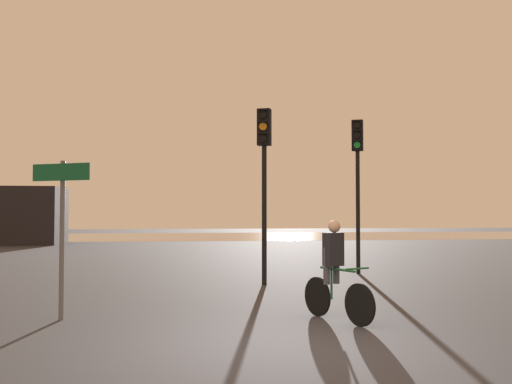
{
  "coord_description": "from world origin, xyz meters",
  "views": [
    {
      "loc": [
        -1.16,
        -7.18,
        1.72
      ],
      "look_at": [
        0.5,
        5.0,
        2.2
      ],
      "focal_mm": 40.0,
      "sensor_mm": 36.0,
      "label": 1
    }
  ],
  "objects_px": {
    "traffic_light_center": "(264,162)",
    "traffic_light_far_right": "(358,167)",
    "direction_sign_post": "(62,216)",
    "cyclist": "(335,270)"
  },
  "relations": [
    {
      "from": "traffic_light_center",
      "to": "traffic_light_far_right",
      "type": "height_order",
      "value": "traffic_light_far_right"
    },
    {
      "from": "direction_sign_post",
      "to": "cyclist",
      "type": "height_order",
      "value": "direction_sign_post"
    },
    {
      "from": "traffic_light_center",
      "to": "cyclist",
      "type": "relative_size",
      "value": 2.66
    },
    {
      "from": "direction_sign_post",
      "to": "cyclist",
      "type": "distance_m",
      "value": 4.55
    },
    {
      "from": "direction_sign_post",
      "to": "traffic_light_far_right",
      "type": "bearing_deg",
      "value": -111.16
    },
    {
      "from": "traffic_light_far_right",
      "to": "cyclist",
      "type": "xyz_separation_m",
      "value": [
        -2.65,
        -6.97,
        -2.29
      ]
    },
    {
      "from": "traffic_light_far_right",
      "to": "direction_sign_post",
      "type": "height_order",
      "value": "traffic_light_far_right"
    },
    {
      "from": "traffic_light_far_right",
      "to": "traffic_light_center",
      "type": "bearing_deg",
      "value": 59.06
    },
    {
      "from": "traffic_light_center",
      "to": "cyclist",
      "type": "xyz_separation_m",
      "value": [
        0.45,
        -4.71,
        -2.18
      ]
    },
    {
      "from": "traffic_light_center",
      "to": "traffic_light_far_right",
      "type": "bearing_deg",
      "value": -122.54
    }
  ]
}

